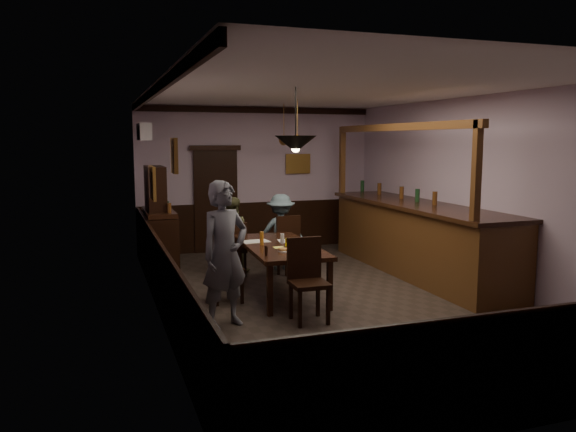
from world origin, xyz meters
name	(u,v)px	position (x,y,z in m)	size (l,w,h in m)	color
room	(333,197)	(0.00, 0.00, 1.50)	(5.01, 8.01, 3.01)	#2D2621
dining_table	(280,249)	(-0.65, 0.48, 0.69)	(1.10, 2.24, 0.75)	black
chair_far_left	(234,247)	(-1.04, 1.77, 0.51)	(0.42, 0.42, 0.93)	black
chair_far_right	(286,241)	(-0.13, 1.73, 0.56)	(0.47, 0.47, 1.02)	black
chair_near	(307,276)	(-0.71, -0.83, 0.58)	(0.48, 0.48, 1.07)	black
chair_side	(220,264)	(-1.60, 0.32, 0.56)	(0.45, 0.45, 1.03)	black
person_standing	(225,254)	(-1.76, -0.72, 0.91)	(0.66, 0.44, 1.82)	#545560
person_seated_left	(231,235)	(-1.03, 2.05, 0.67)	(0.65, 0.50, 1.33)	#4B4D2E
person_seated_right	(281,232)	(-0.13, 2.01, 0.68)	(0.88, 0.50, 1.36)	slate
newspaper_left	(255,241)	(-0.93, 0.84, 0.75)	(0.42, 0.30, 0.01)	silver
newspaper_right	(292,241)	(-0.38, 0.71, 0.75)	(0.42, 0.30, 0.01)	silver
napkin	(279,247)	(-0.73, 0.27, 0.75)	(0.15, 0.15, 0.00)	#EDED57
saucer	(311,250)	(-0.36, -0.07, 0.76)	(0.15, 0.15, 0.01)	white
coffee_cup	(308,247)	(-0.40, -0.05, 0.80)	(0.08, 0.08, 0.07)	white
pastry_plate	(286,251)	(-0.73, -0.03, 0.76)	(0.22, 0.22, 0.01)	white
pastry_ring_a	(282,249)	(-0.78, -0.03, 0.79)	(0.13, 0.13, 0.04)	#C68C47
pastry_ring_b	(290,249)	(-0.67, -0.04, 0.79)	(0.13, 0.13, 0.04)	#C68C47
soda_can	(287,242)	(-0.59, 0.33, 0.81)	(0.07, 0.07, 0.12)	yellow
beer_glass	(262,238)	(-0.91, 0.55, 0.85)	(0.06, 0.06, 0.20)	#BF721E
water_glass	(282,239)	(-0.58, 0.57, 0.82)	(0.06, 0.06, 0.15)	silver
pepper_mill	(266,251)	(-1.08, -0.24, 0.82)	(0.04, 0.04, 0.14)	black
sideboard	(159,230)	(-2.21, 2.57, 0.74)	(0.50, 1.41, 1.86)	black
bar_counter	(417,237)	(1.99, 0.91, 0.65)	(1.07, 4.61, 2.58)	#4F2D15
door_back	(216,202)	(-0.90, 3.95, 1.05)	(0.90, 0.06, 2.10)	black
ac_unit	(144,132)	(-2.38, 2.90, 2.45)	(0.20, 0.85, 0.30)	white
picture_left_small	(174,156)	(-2.46, -1.60, 2.15)	(0.04, 0.28, 0.36)	olive
picture_left_large	(152,183)	(-2.46, 0.80, 1.70)	(0.04, 0.62, 0.48)	olive
picture_back	(298,164)	(0.90, 3.96, 1.80)	(0.55, 0.04, 0.42)	olive
pendant_iron	(296,144)	(-0.69, -0.32, 2.26)	(0.56, 0.56, 0.85)	black
pendant_brass_mid	(297,141)	(0.10, 1.80, 2.30)	(0.20, 0.20, 0.81)	#BF8C3F
pendant_brass_far	(284,140)	(0.30, 3.12, 2.30)	(0.20, 0.20, 0.81)	#BF8C3F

